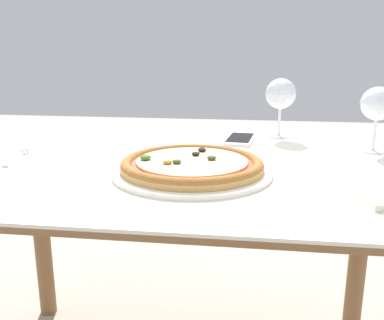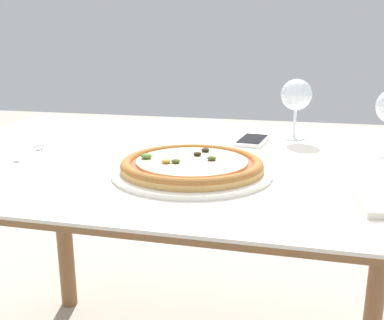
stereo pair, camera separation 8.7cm
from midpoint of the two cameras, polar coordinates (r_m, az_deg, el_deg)
dining_table at (r=1.08m, az=0.94°, el=-3.54°), size 1.34×0.93×0.74m
pizza_plate at (r=0.87m, az=2.84°, el=-0.87°), size 0.33×0.33×0.04m
fork at (r=1.10m, az=-18.54°, el=0.97°), size 0.06×0.17×0.00m
wine_glass_far_right at (r=1.24m, az=15.72°, el=8.21°), size 0.09×0.09×0.17m
cell_phone at (r=1.19m, az=10.15°, el=2.57°), size 0.09×0.15×0.01m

